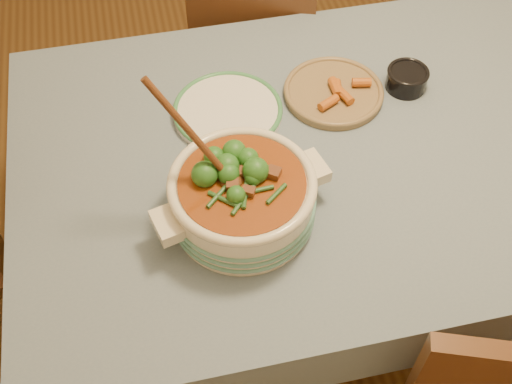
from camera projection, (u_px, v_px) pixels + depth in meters
floor at (319, 288)px, 2.24m from camera, size 4.50×4.50×0.00m
dining_table at (339, 166)px, 1.71m from camera, size 1.68×1.08×0.76m
stew_casserole at (242, 195)px, 1.43m from camera, size 0.42×0.39×0.39m
white_plate at (228, 111)px, 1.69m from camera, size 0.33×0.33×0.03m
condiment_bowl at (407, 78)px, 1.74m from camera, size 0.12×0.12×0.06m
fried_plate at (334, 91)px, 1.73m from camera, size 0.33×0.33×0.05m
chair_far at (255, 51)px, 2.26m from camera, size 0.51×0.51×0.87m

